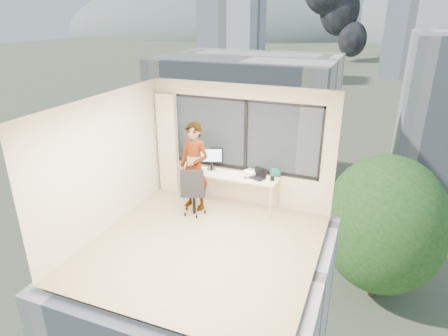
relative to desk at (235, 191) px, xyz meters
The scene contains 24 objects.
floor 1.70m from the desk, 90.00° to the right, with size 4.00×4.00×0.01m, color tan.
ceiling 2.78m from the desk, 90.00° to the right, with size 4.00×4.00×0.01m, color white.
wall_front 3.78m from the desk, 90.00° to the right, with size 4.00×0.01×2.60m, color beige.
wall_left 2.76m from the desk, 140.31° to the right, with size 0.01×4.00×2.60m, color beige.
wall_right 2.76m from the desk, 39.69° to the right, with size 0.01×4.00×2.60m, color beige.
window_wall 1.20m from the desk, 81.63° to the left, with size 3.30×0.16×1.55m, color black, non-canonical shape.
curtain 1.90m from the desk, behind, with size 0.45×0.14×2.30m, color beige.
desk is the anchor object (origin of this frame).
chair 0.94m from the desk, 138.30° to the right, with size 0.56×0.56×1.09m, color black, non-canonical shape.
person 1.04m from the desk, 156.14° to the right, with size 0.69×0.45×1.89m, color #2D2D33.
monitor 0.87m from the desk, 169.91° to the left, with size 0.50×0.11×0.50m, color black, non-canonical shape.
game_console 0.53m from the desk, 31.04° to the left, with size 0.28×0.24×0.07m, color white.
laptop 0.68m from the desk, ahead, with size 0.31×0.33×0.20m, color black, non-canonical shape.
cellphone 0.47m from the desk, 18.07° to the right, with size 0.10×0.05×0.01m, color black.
pen_cup 0.91m from the desk, ahead, with size 0.09×0.09×0.11m, color black.
handbag 0.95m from the desk, 15.10° to the left, with size 0.25×0.13×0.19m, color #0C4A3C.
exterior_ground 119.21m from the desk, 90.00° to the left, with size 400.00×400.00×0.04m, color #515B3D.
near_bldg_a 30.64m from the desk, 107.62° to the left, with size 16.00×12.00×14.00m, color beige.
far_tower_a 99.69m from the desk, 110.55° to the left, with size 14.00×14.00×28.00m, color silver.
far_tower_b 118.61m from the desk, 86.13° to the left, with size 13.00×13.00×30.00m, color silver.
far_tower_d 160.05m from the desk, 112.02° to the left, with size 16.00×14.00×22.00m, color silver.
hill_a 340.51m from the desk, 110.65° to the left, with size 288.00×216.00×90.00m, color slate.
tree_a 27.88m from the desk, 128.19° to the left, with size 7.00×7.00×8.00m, color #20511B, non-canonical shape.
tree_b 19.51m from the desk, 76.24° to the left, with size 7.60×7.60×9.00m, color #20511B, non-canonical shape.
Camera 1 is at (2.58, -5.49, 3.99)m, focal length 31.34 mm.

